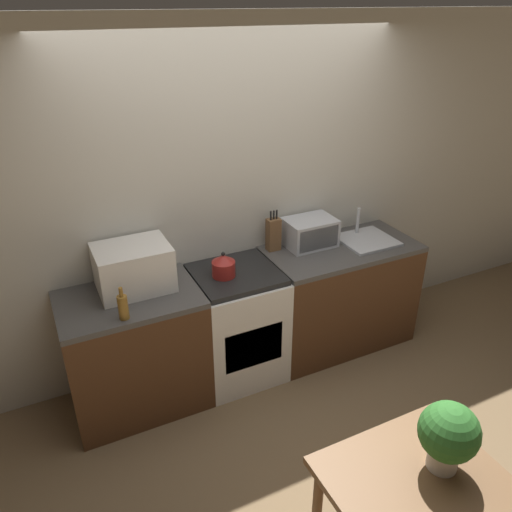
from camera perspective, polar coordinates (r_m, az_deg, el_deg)
The scene contains 13 objects.
ground_plane at distance 3.65m, azimuth 5.77°, elevation -19.58°, with size 16.00×16.00×0.00m, color brown.
wall_back at distance 3.77m, azimuth -2.50°, elevation 6.25°, with size 10.00×0.06×2.60m.
counter_left_run at distance 3.67m, azimuth -13.61°, elevation -10.56°, with size 0.93×0.62×0.90m.
counter_right_run at distance 4.24m, azimuth 9.34°, elevation -4.43°, with size 1.23×0.62×0.90m.
stove_range at distance 3.85m, azimuth -2.21°, elevation -7.74°, with size 0.63×0.62×0.90m.
kettle at distance 3.52m, azimuth -3.73°, elevation -1.11°, with size 0.17×0.17×0.19m.
microwave at distance 3.44m, azimuth -13.83°, elevation -1.31°, with size 0.49×0.38×0.31m.
bottle at distance 3.16m, azimuth -14.96°, elevation -5.61°, with size 0.06×0.06×0.22m.
knife_block at distance 3.87m, azimuth 2.00°, elevation 2.51°, with size 0.10×0.08×0.33m.
toaster_oven at distance 3.97m, azimuth 6.18°, elevation 2.70°, with size 0.39×0.28×0.22m.
sink_basin at distance 4.16m, azimuth 12.50°, elevation 1.90°, with size 0.42×0.40×0.24m.
dining_table at distance 2.62m, azimuth 17.96°, elevation -24.93°, with size 0.79×0.70×0.75m.
potted_plant at distance 2.48m, azimuth 21.14°, elevation -18.46°, with size 0.27×0.27×0.35m.
Camera 1 is at (-1.40, -2.07, 2.66)m, focal length 35.00 mm.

